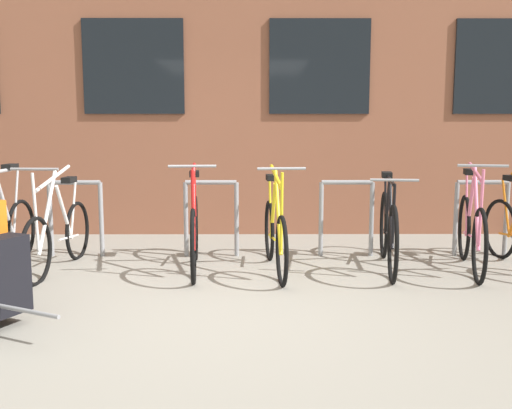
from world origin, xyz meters
The scene contains 8 objects.
ground_plane centered at (0.00, 0.00, 0.00)m, with size 42.00×42.00×0.00m, color gray.
storefront_building centered at (0.00, 6.79, 2.89)m, with size 28.00×7.22×5.79m.
bike_rack centered at (-0.12, 1.90, 0.52)m, with size 6.61×0.05×0.85m.
bicycle_red centered at (-0.25, 1.30, 0.39)m, with size 0.44×1.67×1.11m.
bicycle_yellow centered at (0.56, 1.25, 0.37)m, with size 0.44×1.70×1.09m.
bicycle_white centered at (-1.61, 1.28, 0.37)m, with size 0.44×1.69×1.08m.
bicycle_black centered at (1.71, 1.35, 0.40)m, with size 0.44×1.79×0.98m.
bicycle_pink centered at (2.54, 1.28, 0.39)m, with size 0.52×1.69×1.11m.
Camera 1 is at (0.34, -4.36, 1.43)m, focal length 40.12 mm.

